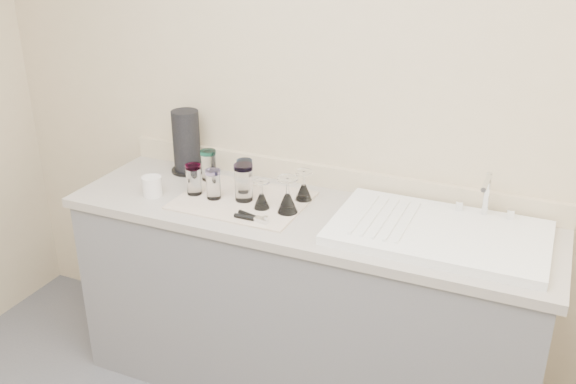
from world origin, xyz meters
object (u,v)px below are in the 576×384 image
at_px(tumbler_lavender, 244,182).
at_px(goblet_back_right, 304,190).
at_px(tumbler_blue, 213,184).
at_px(goblet_front_left, 262,199).
at_px(tumbler_purple, 245,174).
at_px(goblet_front_right, 287,201).
at_px(sink_unit, 439,232).
at_px(tumbler_teal, 209,165).
at_px(white_mug, 152,186).
at_px(can_opener, 252,218).
at_px(paper_towel_roll, 187,142).
at_px(tumbler_magenta, 194,179).

height_order(tumbler_lavender, goblet_back_right, tumbler_lavender).
xyz_separation_m(tumbler_blue, goblet_front_left, (0.23, -0.01, -0.02)).
height_order(tumbler_purple, tumbler_lavender, tumbler_lavender).
distance_m(tumbler_blue, goblet_front_right, 0.35).
xyz_separation_m(sink_unit, tumbler_purple, (-0.89, 0.09, 0.06)).
xyz_separation_m(tumbler_purple, tumbler_lavender, (0.05, -0.11, 0.01)).
xyz_separation_m(tumbler_teal, goblet_back_right, (0.49, -0.03, -0.03)).
bearing_deg(tumbler_purple, white_mug, -149.20).
bearing_deg(goblet_front_left, can_opener, -83.13).
distance_m(tumbler_teal, paper_towel_roll, 0.18).
bearing_deg(tumbler_lavender, goblet_back_right, 24.59).
xyz_separation_m(tumbler_magenta, tumbler_blue, (0.10, -0.01, -0.00)).
relative_size(tumbler_teal, tumbler_magenta, 1.04).
relative_size(sink_unit, goblet_front_right, 5.32).
bearing_deg(white_mug, goblet_front_left, 6.89).
xyz_separation_m(sink_unit, tumbler_lavender, (-0.84, -0.01, 0.07)).
bearing_deg(sink_unit, tumbler_blue, -176.98).
bearing_deg(tumbler_purple, paper_towel_roll, 164.88).
bearing_deg(tumbler_blue, tumbler_purple, 61.16).
height_order(sink_unit, tumbler_lavender, sink_unit).
bearing_deg(white_mug, tumbler_teal, 58.47).
height_order(tumbler_magenta, tumbler_lavender, tumbler_lavender).
bearing_deg(tumbler_teal, goblet_front_left, -26.86).
bearing_deg(can_opener, goblet_front_right, 50.54).
bearing_deg(tumbler_magenta, white_mug, -156.59).
bearing_deg(goblet_front_right, tumbler_lavender, 170.62).
xyz_separation_m(tumbler_teal, tumbler_purple, (0.20, -0.03, -0.00)).
xyz_separation_m(goblet_front_right, can_opener, (-0.10, -0.12, -0.04)).
height_order(goblet_front_right, white_mug, goblet_front_right).
height_order(tumbler_lavender, white_mug, tumbler_lavender).
xyz_separation_m(goblet_back_right, paper_towel_roll, (-0.64, 0.10, 0.09)).
distance_m(tumbler_lavender, can_opener, 0.21).
bearing_deg(goblet_front_left, tumbler_lavender, 157.90).
distance_m(tumbler_teal, goblet_back_right, 0.49).
bearing_deg(tumbler_lavender, tumbler_blue, -164.05).
height_order(sink_unit, tumbler_blue, sink_unit).
distance_m(tumbler_purple, tumbler_magenta, 0.23).
xyz_separation_m(goblet_front_right, white_mug, (-0.62, -0.07, -0.02)).
relative_size(tumbler_teal, tumbler_lavender, 0.88).
bearing_deg(can_opener, tumbler_magenta, 159.66).
relative_size(sink_unit, tumbler_magenta, 5.98).
height_order(sink_unit, tumbler_magenta, sink_unit).
bearing_deg(tumbler_blue, tumbler_teal, 125.43).
distance_m(tumbler_blue, goblet_back_right, 0.39).
height_order(goblet_back_right, white_mug, goblet_back_right).
relative_size(tumbler_purple, can_opener, 0.92).
bearing_deg(tumbler_teal, tumbler_purple, -9.17).
distance_m(goblet_back_right, goblet_front_right, 0.14).
bearing_deg(paper_towel_roll, goblet_front_left, -25.57).
bearing_deg(tumbler_lavender, goblet_front_right, -9.38).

